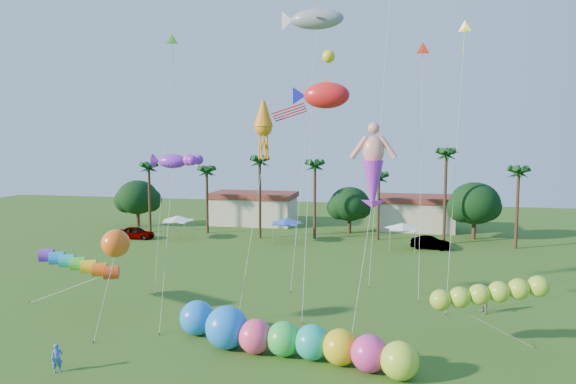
% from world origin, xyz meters
% --- Properties ---
extents(ground, '(160.00, 160.00, 0.00)m').
position_xyz_m(ground, '(0.00, 0.00, 0.00)').
color(ground, '#285116').
rests_on(ground, ground).
extents(tree_line, '(69.46, 8.91, 11.00)m').
position_xyz_m(tree_line, '(3.57, 44.00, 4.28)').
color(tree_line, '#3A2819').
rests_on(tree_line, ground).
extents(buildings_row, '(35.00, 7.00, 4.00)m').
position_xyz_m(buildings_row, '(-3.09, 50.00, 2.00)').
color(buildings_row, beige).
rests_on(buildings_row, ground).
extents(tent_row, '(31.00, 4.00, 0.60)m').
position_xyz_m(tent_row, '(-6.00, 36.33, 2.75)').
color(tent_row, white).
rests_on(tent_row, ground).
extents(car_a, '(4.77, 2.17, 1.59)m').
position_xyz_m(car_a, '(-25.50, 35.08, 0.79)').
color(car_a, '#4C4C54').
rests_on(car_a, ground).
extents(car_b, '(4.62, 2.05, 1.47)m').
position_xyz_m(car_b, '(11.22, 36.51, 0.74)').
color(car_b, '#4C4C54').
rests_on(car_b, ground).
extents(spectator_a, '(0.68, 0.65, 1.56)m').
position_xyz_m(spectator_a, '(-10.44, -0.95, 0.78)').
color(spectator_a, blue).
rests_on(spectator_a, ground).
extents(spectator_b, '(1.05, 1.14, 1.88)m').
position_xyz_m(spectator_b, '(13.68, 14.06, 0.94)').
color(spectator_b, '#9E9D84').
rests_on(spectator_b, ground).
extents(caterpillar_inflatable, '(12.74, 4.51, 2.60)m').
position_xyz_m(caterpillar_inflatable, '(2.01, 3.44, 1.09)').
color(caterpillar_inflatable, '#FF4373').
rests_on(caterpillar_inflatable, ground).
extents(blue_ball, '(2.24, 2.24, 2.24)m').
position_xyz_m(blue_ball, '(-5.11, 5.79, 1.12)').
color(blue_ball, '#1A7DEE').
rests_on(blue_ball, ground).
extents(rainbow_tube, '(9.62, 2.57, 3.61)m').
position_xyz_m(rainbow_tube, '(-14.37, 8.10, 3.11)').
color(rainbow_tube, red).
rests_on(rainbow_tube, ground).
extents(green_worm, '(9.12, 2.24, 3.75)m').
position_xyz_m(green_worm, '(10.07, 6.84, 2.99)').
color(green_worm, '#99CD2D').
rests_on(green_worm, ground).
extents(orange_ball_kite, '(2.01, 2.59, 6.93)m').
position_xyz_m(orange_ball_kite, '(-10.03, 4.59, 6.03)').
color(orange_ball_kite, '#FF5E14').
rests_on(orange_ball_kite, ground).
extents(merman_kite, '(2.64, 5.38, 13.27)m').
position_xyz_m(merman_kite, '(5.70, 11.66, 10.40)').
color(merman_kite, '#E68D82').
rests_on(merman_kite, ground).
extents(fish_kite, '(5.30, 5.45, 16.90)m').
position_xyz_m(fish_kite, '(2.16, 13.30, 15.83)').
color(fish_kite, red).
rests_on(fish_kite, ground).
extents(shark_kite, '(6.75, 8.47, 24.53)m').
position_xyz_m(shark_kite, '(0.02, 22.22, 23.39)').
color(shark_kite, gray).
rests_on(shark_kite, ground).
extents(squid_kite, '(1.57, 5.45, 15.62)m').
position_xyz_m(squid_kite, '(-2.60, 13.25, 13.51)').
color(squid_kite, orange).
rests_on(squid_kite, ground).
extents(lobster_kite, '(3.80, 4.47, 11.82)m').
position_xyz_m(lobster_kite, '(-7.77, 8.34, 11.12)').
color(lobster_kite, purple).
rests_on(lobster_kite, ground).
extents(delta_kite_red, '(1.23, 3.78, 20.51)m').
position_xyz_m(delta_kite_red, '(9.16, 19.30, 19.55)').
color(delta_kite_red, red).
rests_on(delta_kite_red, ground).
extents(delta_kite_yellow, '(1.69, 4.19, 21.54)m').
position_xyz_m(delta_kite_yellow, '(12.03, 16.83, 20.50)').
color(delta_kite_yellow, yellow).
rests_on(delta_kite_yellow, ground).
extents(delta_kite_green, '(1.13, 4.33, 21.56)m').
position_xyz_m(delta_kite_green, '(-11.54, 16.78, 20.50)').
color(delta_kite_green, '#44D030').
rests_on(delta_kite_green, ground).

